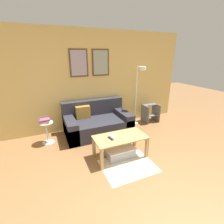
% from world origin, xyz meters
% --- Properties ---
extents(wall_back, '(5.60, 0.09, 2.55)m').
position_xyz_m(wall_back, '(0.00, 3.19, 1.28)').
color(wall_back, '#D6B76B').
rests_on(wall_back, ground_plane).
extents(area_rug, '(0.96, 0.76, 0.01)m').
position_xyz_m(area_rug, '(0.13, 1.18, 0.00)').
color(area_rug, beige).
rests_on(area_rug, ground_plane).
extents(couch, '(1.64, 0.94, 0.81)m').
position_xyz_m(couch, '(0.05, 2.71, 0.27)').
color(couch, '#2D2D38').
rests_on(couch, ground_plane).
extents(coffee_table, '(1.02, 0.53, 0.44)m').
position_xyz_m(coffee_table, '(0.13, 1.51, 0.36)').
color(coffee_table, tan).
rests_on(coffee_table, ground_plane).
extents(storage_bin, '(0.57, 0.39, 0.20)m').
position_xyz_m(storage_bin, '(0.12, 1.52, 0.10)').
color(storage_bin, '#9EA3A8').
rests_on(storage_bin, ground_plane).
extents(floor_lamp, '(0.21, 0.42, 1.66)m').
position_xyz_m(floor_lamp, '(1.26, 2.68, 1.20)').
color(floor_lamp, white).
rests_on(floor_lamp, ground_plane).
extents(side_table, '(0.32, 0.32, 0.51)m').
position_xyz_m(side_table, '(-1.17, 2.65, 0.31)').
color(side_table, white).
rests_on(side_table, ground_plane).
extents(book_stack, '(0.24, 0.18, 0.09)m').
position_xyz_m(book_stack, '(-1.19, 2.65, 0.56)').
color(book_stack, '#B73333').
rests_on(book_stack, side_table).
extents(remote_control, '(0.07, 0.16, 0.02)m').
position_xyz_m(remote_control, '(-0.08, 1.51, 0.45)').
color(remote_control, '#232328').
rests_on(remote_control, coffee_table).
extents(cell_phone, '(0.13, 0.15, 0.01)m').
position_xyz_m(cell_phone, '(0.01, 1.59, 0.45)').
color(cell_phone, silver).
rests_on(cell_phone, coffee_table).
extents(step_stool, '(0.44, 0.38, 0.53)m').
position_xyz_m(step_stool, '(1.77, 2.77, 0.28)').
color(step_stool, slate).
rests_on(step_stool, ground_plane).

